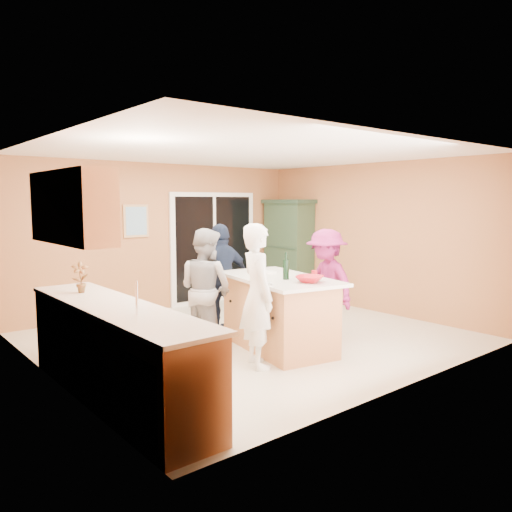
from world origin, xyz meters
TOP-DOWN VIEW (x-y plane):
  - floor at (0.00, 0.00)m, footprint 5.50×5.50m
  - ceiling at (0.00, 0.00)m, footprint 5.50×5.00m
  - wall_back at (0.00, 2.50)m, footprint 5.50×0.10m
  - wall_front at (0.00, -2.50)m, footprint 5.50×0.10m
  - wall_left at (-2.75, 0.00)m, footprint 0.10×5.00m
  - wall_right at (2.75, 0.00)m, footprint 0.10×5.00m
  - left_cabinet_run at (-2.45, -1.05)m, footprint 0.65×3.05m
  - upper_cabinets at (-2.58, -0.20)m, footprint 0.35×1.60m
  - sliding_door at (1.05, 2.46)m, footprint 1.90×0.07m
  - framed_picture at (-0.55, 2.48)m, footprint 0.46×0.04m
  - kitchen_island at (-0.07, -0.63)m, footprint 1.31×1.97m
  - green_hutch at (2.49, 1.90)m, footprint 0.57×1.07m
  - woman_white at (-0.74, -1.01)m, footprint 0.59×0.72m
  - woman_grey at (-0.82, -0.05)m, footprint 0.77×0.89m
  - woman_navy at (-0.21, 0.44)m, footprint 0.96×0.42m
  - woman_magenta at (0.83, -0.65)m, footprint 0.68×1.06m
  - serving_bowl at (-0.08, -1.20)m, footprint 0.43×0.43m
  - tulip_vase at (-2.45, -0.04)m, footprint 0.21×0.18m
  - tumbler_near at (0.18, -1.03)m, footprint 0.09×0.09m
  - tumbler_far at (-0.32, -0.53)m, footprint 0.08×0.08m
  - wine_bottle at (-0.15, -0.86)m, footprint 0.08×0.08m
  - white_plate at (0.10, -0.25)m, footprint 0.24×0.24m

SIDE VIEW (x-z plane):
  - floor at x=0.00m, z-range 0.00..0.00m
  - kitchen_island at x=-0.07m, z-range -0.03..0.93m
  - left_cabinet_run at x=-2.45m, z-range -0.16..1.08m
  - woman_magenta at x=0.83m, z-range 0.00..1.55m
  - woman_grey at x=-0.82m, z-range 0.00..1.59m
  - woman_navy at x=-0.21m, z-range 0.00..1.61m
  - woman_white at x=-0.74m, z-range 0.00..1.68m
  - green_hutch at x=2.49m, z-range -0.03..1.94m
  - white_plate at x=0.10m, z-range 0.96..0.97m
  - serving_bowl at x=-0.08m, z-range 0.96..1.04m
  - tumbler_near at x=0.18m, z-range 0.96..1.06m
  - tumbler_far at x=-0.32m, z-range 0.96..1.07m
  - sliding_door at x=1.05m, z-range 0.00..2.10m
  - wine_bottle at x=-0.15m, z-range 0.92..1.26m
  - tulip_vase at x=-2.45m, z-range 0.94..1.28m
  - wall_back at x=0.00m, z-range 0.00..2.60m
  - wall_front at x=0.00m, z-range 0.00..2.60m
  - wall_left at x=-2.75m, z-range 0.00..2.60m
  - wall_right at x=2.75m, z-range 0.00..2.60m
  - framed_picture at x=-0.55m, z-range 1.32..1.88m
  - upper_cabinets at x=-2.58m, z-range 1.50..2.25m
  - ceiling at x=0.00m, z-range 2.55..2.65m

